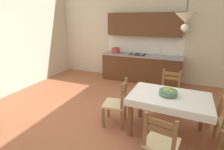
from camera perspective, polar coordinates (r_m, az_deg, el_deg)
The scene contains 9 objects.
ground_plane at distance 3.67m, azimuth -1.83°, elevation -15.77°, with size 6.67×6.51×0.10m, color #A86042.
wall_back at distance 5.92m, azimuth 10.53°, elevation 18.07°, with size 6.67×0.12×4.03m, color beige.
kitchen_cabinetry at distance 5.70m, azimuth 9.83°, elevation 6.35°, with size 2.58×0.63×2.20m.
dining_table at distance 3.16m, azimuth 18.53°, elevation -8.81°, with size 1.38×0.94×0.75m.
dining_chair_kitchen_side at distance 4.03m, azimuth 18.51°, elevation -5.56°, with size 0.47×0.47×0.93m.
dining_chair_tv_side at distance 3.35m, azimuth 1.60°, elevation -9.60°, with size 0.47×0.47×0.93m.
dining_chair_camera_side at distance 2.50m, azimuth 16.05°, elevation -21.37°, with size 0.49×0.49×0.93m.
fruit_bowl at distance 3.08m, azimuth 18.33°, elevation -5.49°, with size 0.30×0.30×0.12m.
pendant_lamp at distance 2.84m, azimuth 23.52°, elevation 17.01°, with size 0.32×0.32×0.80m.
Camera 1 is at (1.26, -2.77, 2.00)m, focal length 27.25 mm.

